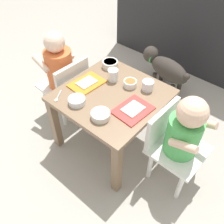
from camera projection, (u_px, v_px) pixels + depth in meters
The scene contains 15 objects.
ground_plane at pixel (112, 140), 1.74m from camera, with size 7.00×7.00×0.00m, color #9E998E.
kitchen_cabinet_back at pixel (208, 17), 2.05m from camera, with size 1.67×0.32×0.95m, color #232326.
dining_table at pixel (112, 103), 1.49m from camera, with size 0.57×0.57×0.42m.
seated_child_left at pixel (61, 69), 1.66m from camera, with size 0.29×0.29×0.65m.
seated_child_right at pixel (182, 133), 1.27m from camera, with size 0.29×0.29×0.63m.
dog at pixel (165, 67), 2.03m from camera, with size 0.48×0.22×0.30m.
food_tray_left at pixel (87, 83), 1.50m from camera, with size 0.16×0.21×0.02m.
food_tray_right at pixel (133, 110), 1.34m from camera, with size 0.17×0.21×0.02m.
water_cup_left at pixel (148, 86), 1.45m from camera, with size 0.07×0.07×0.06m.
water_cup_right at pixel (113, 76), 1.51m from camera, with size 0.06×0.06×0.07m.
cereal_bowl_left_side at pixel (77, 101), 1.37m from camera, with size 0.09×0.09×0.04m.
cereal_bowl_right_side at pixel (101, 115), 1.29m from camera, with size 0.10×0.10×0.04m.
veggie_bowl_far at pixel (130, 83), 1.47m from camera, with size 0.08×0.08×0.04m.
veggie_bowl_near at pixel (110, 64), 1.62m from camera, with size 0.10×0.10×0.04m.
spoon_by_left_tray at pixel (58, 97), 1.41m from camera, with size 0.06×0.09×0.01m.
Camera 1 is at (0.71, -0.83, 1.36)m, focal length 39.93 mm.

